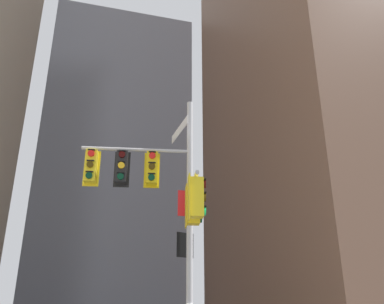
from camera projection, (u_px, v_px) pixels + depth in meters
The scene contains 2 objects.
building_mid_block at pixel (112, 174), 39.48m from camera, with size 12.84×12.84×29.22m, color slate.
signal_pole_assembly at pixel (162, 198), 11.65m from camera, with size 3.64×3.10×8.72m.
Camera 1 is at (-3.04, -11.45, 2.40)m, focal length 37.61 mm.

